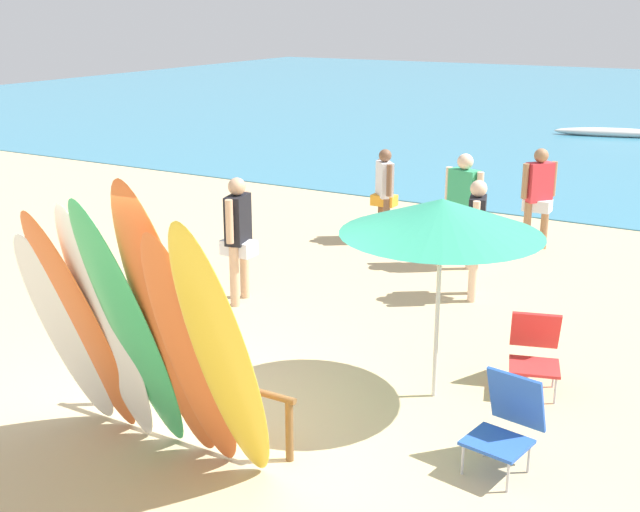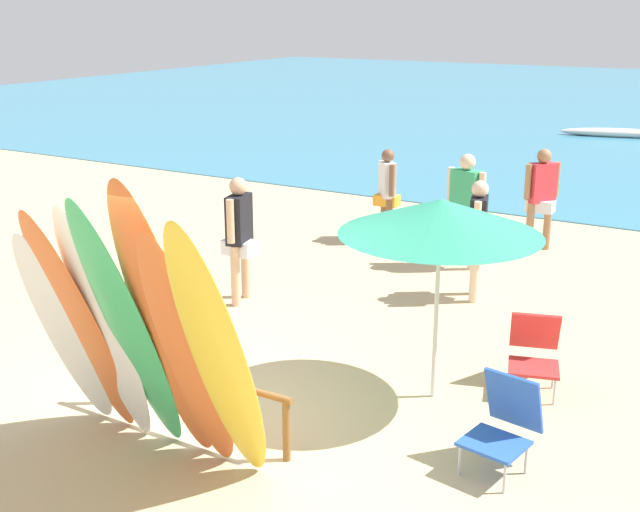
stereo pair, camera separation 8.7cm
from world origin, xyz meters
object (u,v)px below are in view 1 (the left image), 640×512
Objects in this scene: beachgoer_by_water at (238,231)px; beachgoer_near_rack at (384,188)px; surfboard_yellow_6 at (224,360)px; beach_chair_red at (535,348)px; surfboard_rack at (192,385)px; surfboard_orange_1 at (83,328)px; beach_umbrella at (442,217)px; surfboard_white_2 at (107,329)px; beachgoer_midbeach at (463,202)px; surfboard_orange_5 at (193,358)px; surfboard_green_3 at (132,332)px; distant_boat at (616,133)px; beach_chair_blue at (507,420)px; beachgoer_strolling at (476,231)px; beachgoer_photographing at (538,192)px; surfboard_orange_4 at (169,329)px; surfboard_white_0 at (67,333)px.

beachgoer_near_rack is at bearing -18.08° from beachgoer_by_water.
surfboard_yellow_6 reaches higher than beach_chair_red.
surfboard_orange_1 reaches higher than surfboard_rack.
beach_umbrella reaches higher than beachgoer_near_rack.
surfboard_white_2 reaches higher than beachgoer_by_water.
beachgoer_by_water is at bearing -109.60° from beachgoer_midbeach.
beachgoer_near_rack is at bearing 114.68° from beach_chair_red.
surfboard_rack is 0.91× the size of surfboard_orange_5.
beachgoer_near_rack is (-1.27, 6.71, 0.42)m from surfboard_rack.
beachgoer_near_rack is (0.36, 3.67, -0.08)m from beachgoer_by_water.
surfboard_green_3 is 21.14m from distant_boat.
surfboard_rack is 2.65× the size of beach_chair_blue.
surfboard_white_2 is 1.52× the size of beachgoer_strolling.
beachgoer_photographing is 6.79m from beach_chair_blue.
beach_chair_red is 1.03× the size of beach_chair_blue.
beachgoer_strolling is 1.05× the size of beachgoer_near_rack.
surfboard_orange_1 is 0.93× the size of surfboard_yellow_6.
beach_chair_blue is at bearing 171.34° from beachgoer_near_rack.
surfboard_orange_4 is 21.11m from distant_boat.
beachgoer_strolling is at bearing -47.57° from beachgoer_midbeach.
surfboard_green_3 is at bearing -169.18° from beachgoer_by_water.
surfboard_orange_4 reaches higher than surfboard_orange_1.
surfboard_white_0 is 8.29m from beachgoer_photographing.
surfboard_green_3 is 1.08× the size of surfboard_orange_5.
surfboard_orange_5 reaches higher than beachgoer_near_rack.
surfboard_white_0 reaches higher than beach_chair_blue.
surfboard_orange_5 is (0.94, -0.04, -0.03)m from surfboard_white_2.
beachgoer_photographing is at bearing 82.56° from surfboard_orange_4.
surfboard_white_2 reaches higher than beachgoer_strolling.
beach_chair_red is 18.07m from distant_boat.
beachgoer_by_water is 4.89m from beach_chair_blue.
surfboard_orange_5 is 0.93× the size of surfboard_yellow_6.
beach_chair_red is (2.47, 2.52, -0.05)m from surfboard_rack.
surfboard_yellow_6 reaches higher than surfboard_white_2.
distant_boat is (-0.06, 21.11, -1.11)m from surfboard_green_3.
surfboard_green_3 is at bearing -176.90° from surfboard_orange_4.
beachgoer_photographing is at bearing 81.58° from surfboard_rack.
surfboard_rack is at bearing -89.78° from distant_boat.
distant_boat is (-1.18, 12.97, -0.83)m from beachgoer_photographing.
beach_chair_red is at bearing 55.39° from beachgoer_photographing.
surfboard_white_0 reaches higher than surfboard_rack.
beachgoer_by_water reaches higher than beachgoer_near_rack.
beachgoer_near_rack is at bearing 100.74° from surfboard_rack.
surfboard_white_2 is at bearing -148.51° from beach_chair_red.
surfboard_orange_5 is (0.60, -0.70, 0.68)m from surfboard_rack.
distant_boat is at bearing 95.37° from beach_umbrella.
surfboard_white_2 is 0.89× the size of surfboard_orange_4.
beach_chair_blue is at bearing -81.91° from distant_boat.
surfboard_orange_4 is at bearing -140.69° from beach_chair_red.
surfboard_white_0 is 4.63m from beach_chair_red.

